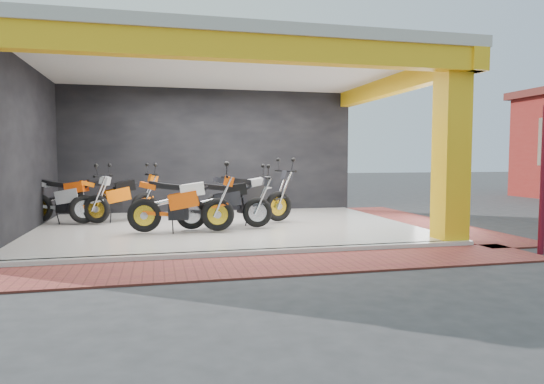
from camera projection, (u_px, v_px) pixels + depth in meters
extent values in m
plane|color=#2D2D30|center=(242.00, 245.00, 8.80)|extent=(80.00, 80.00, 0.00)
cube|color=white|center=(226.00, 227.00, 10.74)|extent=(8.00, 6.00, 0.10)
cube|color=beige|center=(225.00, 65.00, 10.49)|extent=(8.40, 6.40, 0.20)
cube|color=black|center=(210.00, 152.00, 13.63)|extent=(8.20, 0.20, 3.50)
cube|color=black|center=(22.00, 150.00, 9.67)|extent=(0.20, 6.20, 3.50)
cube|color=yellow|center=(451.00, 149.00, 8.82)|extent=(0.50, 0.50, 3.50)
cube|color=yellow|center=(252.00, 48.00, 7.60)|extent=(8.40, 0.30, 0.40)
cube|color=yellow|center=(394.00, 85.00, 11.44)|extent=(0.30, 6.40, 0.40)
cube|color=white|center=(252.00, 253.00, 7.81)|extent=(8.00, 0.20, 0.10)
cube|color=#963E31|center=(263.00, 266.00, 7.05)|extent=(9.00, 1.40, 0.03)
cube|color=#963E31|center=(421.00, 222.00, 11.85)|extent=(1.40, 7.00, 0.03)
cylinder|color=#5C0D1B|center=(543.00, 180.00, 7.90)|extent=(0.10, 0.10, 2.43)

